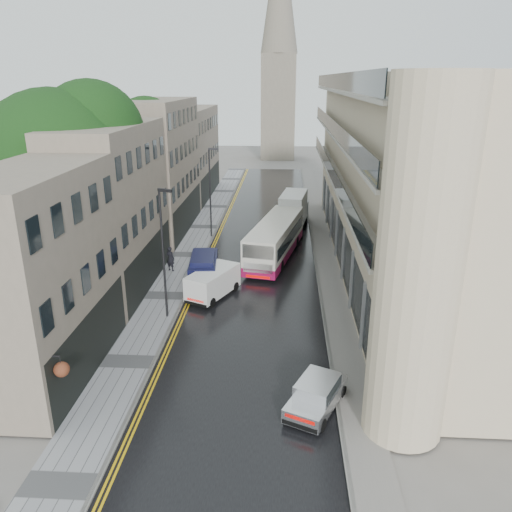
# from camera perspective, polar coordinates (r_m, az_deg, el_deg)

# --- Properties ---
(road) EXTENTS (9.00, 85.00, 0.02)m
(road) POSITION_cam_1_polar(r_m,az_deg,el_deg) (40.96, 0.37, -0.13)
(road) COLOR black
(road) RESTS_ON ground
(left_sidewalk) EXTENTS (2.70, 85.00, 0.12)m
(left_sidewalk) POSITION_cam_1_polar(r_m,az_deg,el_deg) (41.64, -7.69, 0.10)
(left_sidewalk) COLOR gray
(left_sidewalk) RESTS_ON ground
(right_sidewalk) EXTENTS (1.80, 85.00, 0.12)m
(right_sidewalk) POSITION_cam_1_polar(r_m,az_deg,el_deg) (41.03, 7.92, -0.21)
(right_sidewalk) COLOR slate
(right_sidewalk) RESTS_ON ground
(old_shop_row) EXTENTS (4.50, 56.00, 12.00)m
(old_shop_row) POSITION_cam_1_polar(r_m,az_deg,el_deg) (43.29, -12.17, 8.74)
(old_shop_row) COLOR gray
(old_shop_row) RESTS_ON ground
(modern_block) EXTENTS (8.00, 40.00, 14.00)m
(modern_block) POSITION_cam_1_polar(r_m,az_deg,el_deg) (38.53, 15.93, 8.64)
(modern_block) COLOR beige
(modern_block) RESTS_ON ground
(church_spire) EXTENTS (6.40, 6.40, 40.00)m
(church_spire) POSITION_cam_1_polar(r_m,az_deg,el_deg) (93.23, 2.67, 23.35)
(church_spire) COLOR #746C5C
(church_spire) RESTS_ON ground
(tree_near) EXTENTS (10.56, 10.56, 13.89)m
(tree_near) POSITION_cam_1_polar(r_m,az_deg,el_deg) (34.92, -21.41, 6.88)
(tree_near) COLOR black
(tree_near) RESTS_ON ground
(tree_far) EXTENTS (9.24, 9.24, 12.46)m
(tree_far) POSITION_cam_1_polar(r_m,az_deg,el_deg) (46.87, -14.53, 9.64)
(tree_far) COLOR black
(tree_far) RESTS_ON ground
(cream_bus) EXTENTS (4.73, 11.42, 3.04)m
(cream_bus) POSITION_cam_1_polar(r_m,az_deg,el_deg) (37.82, -0.54, 0.63)
(cream_bus) COLOR beige
(cream_bus) RESTS_ON road
(white_lorry) EXTENTS (3.12, 7.27, 3.69)m
(white_lorry) POSITION_cam_1_polar(r_m,az_deg,el_deg) (46.92, 2.93, 4.79)
(white_lorry) COLOR white
(white_lorry) RESTS_ON road
(silver_hatchback) EXTENTS (3.08, 4.14, 1.42)m
(silver_hatchback) POSITION_cam_1_polar(r_m,az_deg,el_deg) (22.15, 3.71, -16.67)
(silver_hatchback) COLOR silver
(silver_hatchback) RESTS_ON road
(white_van) EXTENTS (3.42, 4.62, 1.92)m
(white_van) POSITION_cam_1_polar(r_m,az_deg,el_deg) (32.74, -7.58, -3.69)
(white_van) COLOR silver
(white_van) RESTS_ON road
(navy_van) EXTENTS (2.27, 4.75, 2.34)m
(navy_van) POSITION_cam_1_polar(r_m,az_deg,el_deg) (33.98, -7.58, -2.41)
(navy_van) COLOR black
(navy_van) RESTS_ON road
(pedestrian) EXTENTS (0.82, 0.70, 1.89)m
(pedestrian) POSITION_cam_1_polar(r_m,az_deg,el_deg) (38.04, -9.76, -0.31)
(pedestrian) COLOR black
(pedestrian) RESTS_ON left_sidewalk
(lamp_post_near) EXTENTS (0.90, 0.52, 7.90)m
(lamp_post_near) POSITION_cam_1_polar(r_m,az_deg,el_deg) (29.70, -10.55, 0.07)
(lamp_post_near) COLOR black
(lamp_post_near) RESTS_ON left_sidewalk
(lamp_post_far) EXTENTS (0.92, 0.42, 8.00)m
(lamp_post_far) POSITION_cam_1_polar(r_m,az_deg,el_deg) (45.29, -5.26, 7.12)
(lamp_post_far) COLOR black
(lamp_post_far) RESTS_ON left_sidewalk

